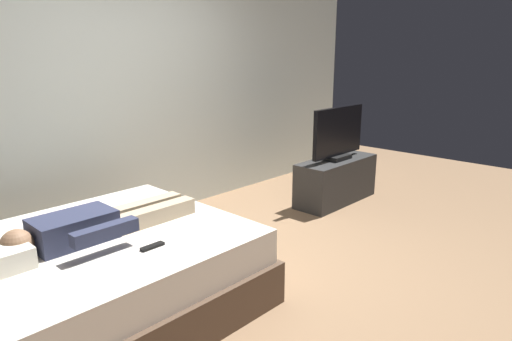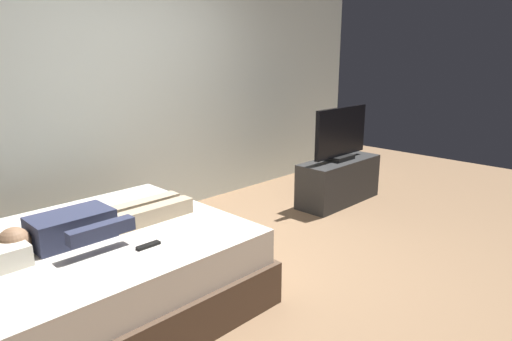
% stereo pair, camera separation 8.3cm
% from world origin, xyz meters
% --- Properties ---
extents(ground_plane, '(10.00, 10.00, 0.00)m').
position_xyz_m(ground_plane, '(0.00, 0.00, 0.00)').
color(ground_plane, '#8C6B4C').
extents(back_wall, '(6.40, 0.10, 2.80)m').
position_xyz_m(back_wall, '(0.40, 1.79, 1.40)').
color(back_wall, silver).
rests_on(back_wall, ground).
extents(bed, '(1.91, 1.60, 0.54)m').
position_xyz_m(bed, '(-1.05, 0.40, 0.26)').
color(bed, brown).
rests_on(bed, ground).
extents(person, '(1.26, 0.46, 0.18)m').
position_xyz_m(person, '(-1.02, 0.40, 0.62)').
color(person, '#2D334C').
rests_on(person, bed).
extents(remote, '(0.15, 0.04, 0.02)m').
position_xyz_m(remote, '(-0.87, -0.00, 0.55)').
color(remote, black).
rests_on(remote, bed).
extents(tv_stand, '(1.10, 0.40, 0.50)m').
position_xyz_m(tv_stand, '(1.97, 0.56, 0.25)').
color(tv_stand, '#2D2D2D').
rests_on(tv_stand, ground).
extents(tv, '(0.88, 0.20, 0.59)m').
position_xyz_m(tv, '(1.97, 0.56, 0.78)').
color(tv, black).
rests_on(tv, tv_stand).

